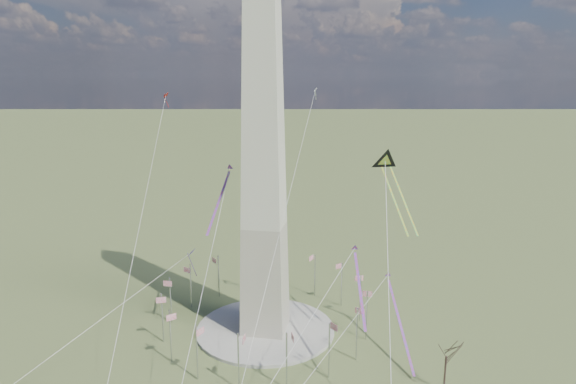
# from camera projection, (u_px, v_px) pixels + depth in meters

# --- Properties ---
(ground) EXTENTS (2000.00, 2000.00, 0.00)m
(ground) POSITION_uv_depth(u_px,v_px,m) (266.00, 331.00, 134.37)
(ground) COLOR #4E5C2E
(ground) RESTS_ON ground
(plaza) EXTENTS (36.00, 36.00, 0.80)m
(plaza) POSITION_uv_depth(u_px,v_px,m) (266.00, 329.00, 134.28)
(plaza) COLOR #A9A69B
(plaza) RESTS_ON ground
(washington_monument) EXTENTS (15.56, 15.56, 100.00)m
(washington_monument) POSITION_uv_depth(u_px,v_px,m) (264.00, 149.00, 123.68)
(washington_monument) COLOR #BCAF9E
(washington_monument) RESTS_ON plaza
(flagpole_ring) EXTENTS (54.40, 54.40, 13.00)m
(flagpole_ring) POSITION_uv_depth(u_px,v_px,m) (265.00, 305.00, 132.75)
(flagpole_ring) COLOR silver
(flagpole_ring) RESTS_ON ground
(tree_near) EXTENTS (6.86, 6.86, 12.01)m
(tree_near) POSITION_uv_depth(u_px,v_px,m) (446.00, 354.00, 107.09)
(tree_near) COLOR #402D27
(tree_near) RESTS_ON ground
(kite_delta_black) EXTENTS (11.87, 20.78, 17.02)m
(kite_delta_black) POSITION_uv_depth(u_px,v_px,m) (387.00, 165.00, 126.06)
(kite_delta_black) COLOR black
(kite_delta_black) RESTS_ON ground
(kite_diamond_purple) EXTENTS (1.85, 2.77, 8.31)m
(kite_diamond_purple) POSITION_uv_depth(u_px,v_px,m) (192.00, 256.00, 140.07)
(kite_diamond_purple) COLOR navy
(kite_diamond_purple) RESTS_ON ground
(kite_streamer_left) EXTENTS (4.60, 18.30, 12.66)m
(kite_streamer_left) POSITION_uv_depth(u_px,v_px,m) (358.00, 277.00, 114.51)
(kite_streamer_left) COLOR red
(kite_streamer_left) RESTS_ON ground
(kite_streamer_mid) EXTENTS (1.86, 19.84, 13.63)m
(kite_streamer_mid) POSITION_uv_depth(u_px,v_px,m) (222.00, 191.00, 129.17)
(kite_streamer_mid) COLOR red
(kite_streamer_mid) RESTS_ON ground
(kite_streamer_right) EXTENTS (7.49, 22.47, 15.77)m
(kite_streamer_right) POSITION_uv_depth(u_px,v_px,m) (396.00, 307.00, 124.78)
(kite_streamer_right) COLOR red
(kite_streamer_right) RESTS_ON ground
(kite_small_red) EXTENTS (1.56, 2.26, 4.72)m
(kite_small_red) POSITION_uv_depth(u_px,v_px,m) (166.00, 97.00, 162.19)
(kite_small_red) COLOR red
(kite_small_red) RESTS_ON ground
(kite_small_white) EXTENTS (1.25, 1.51, 4.01)m
(kite_small_white) POSITION_uv_depth(u_px,v_px,m) (316.00, 91.00, 166.35)
(kite_small_white) COLOR silver
(kite_small_white) RESTS_ON ground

